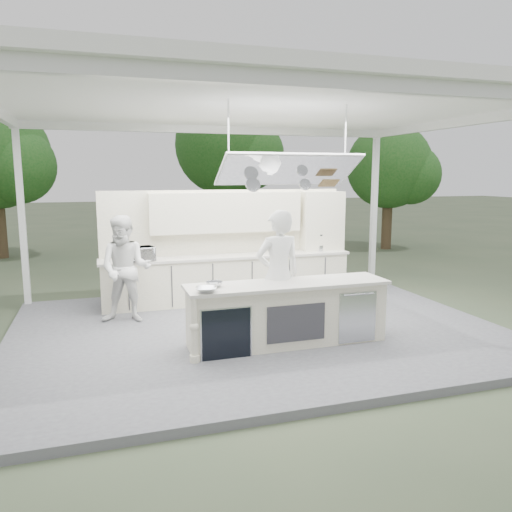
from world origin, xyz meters
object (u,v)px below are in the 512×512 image
object	(u,v)px
back_counter	(229,278)
sous_chef	(126,269)
head_chef	(278,274)
demo_island	(286,313)

from	to	relation	value
back_counter	sous_chef	bearing A→B (deg)	-156.92
head_chef	demo_island	bearing A→B (deg)	87.51
back_counter	sous_chef	world-z (taller)	sous_chef
demo_island	sous_chef	world-z (taller)	sous_chef
demo_island	back_counter	world-z (taller)	same
back_counter	sous_chef	size ratio (longest dim) A/B	2.71
back_counter	sous_chef	distance (m)	2.29
head_chef	sous_chef	distance (m)	2.74
demo_island	sous_chef	size ratio (longest dim) A/B	1.66
head_chef	sous_chef	bearing A→B (deg)	-39.98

